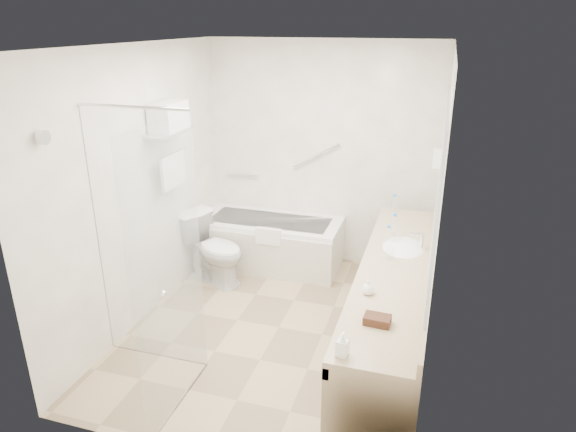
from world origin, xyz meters
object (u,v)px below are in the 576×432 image
(vanity_counter, at_px, (393,290))
(toilet, at_px, (214,249))
(amenity_basket, at_px, (377,320))
(bathtub, at_px, (270,242))
(water_bottle_left, at_px, (388,235))

(vanity_counter, xyz_separation_m, toilet, (-1.97, 0.85, -0.27))
(toilet, bearing_deg, amenity_basket, -107.78)
(toilet, xyz_separation_m, amenity_basket, (1.94, -1.70, 0.51))
(bathtub, height_order, vanity_counter, vanity_counter)
(vanity_counter, distance_m, water_bottle_left, 0.53)
(bathtub, distance_m, amenity_basket, 2.77)
(amenity_basket, bearing_deg, bathtub, 123.61)
(vanity_counter, bearing_deg, toilet, 156.82)
(amenity_basket, distance_m, water_bottle_left, 1.29)
(water_bottle_left, bearing_deg, bathtub, 145.72)
(bathtub, bearing_deg, vanity_counter, -42.35)
(vanity_counter, distance_m, amenity_basket, 0.89)
(vanity_counter, relative_size, toilet, 3.61)
(bathtub, xyz_separation_m, toilet, (-0.45, -0.54, 0.09))
(bathtub, distance_m, toilet, 0.71)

